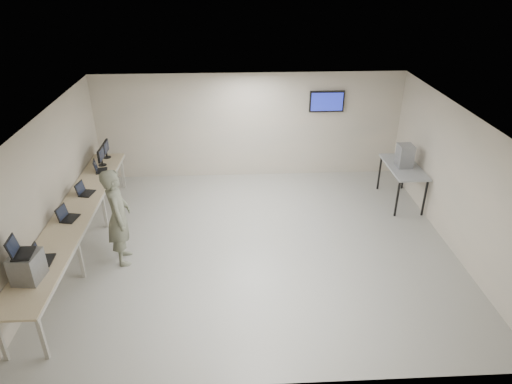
{
  "coord_description": "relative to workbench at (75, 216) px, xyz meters",
  "views": [
    {
      "loc": [
        -0.43,
        -7.95,
        5.39
      ],
      "look_at": [
        0.0,
        0.2,
        1.15
      ],
      "focal_mm": 32.0,
      "sensor_mm": 36.0,
      "label": 1
    }
  ],
  "objects": [
    {
      "name": "room",
      "position": [
        3.62,
        0.06,
        0.58
      ],
      "size": [
        8.01,
        7.01,
        2.81
      ],
      "color": "#ACACAA",
      "rests_on": "ground"
    },
    {
      "name": "workbench",
      "position": [
        0.0,
        0.0,
        0.0
      ],
      "size": [
        0.76,
        6.0,
        0.9
      ],
      "color": "#CBBD8F",
      "rests_on": "ground"
    },
    {
      "name": "equipment_box",
      "position": [
        -0.06,
        -2.08,
        0.31
      ],
      "size": [
        0.44,
        0.49,
        0.47
      ],
      "primitive_type": "cube",
      "rotation": [
        0.0,
        0.0,
        -0.11
      ],
      "color": "gray",
      "rests_on": "workbench"
    },
    {
      "name": "laptop_on_box",
      "position": [
        -0.12,
        -2.08,
        0.61
      ],
      "size": [
        0.33,
        0.39,
        0.29
      ],
      "rotation": [
        0.0,
        0.0,
        0.08
      ],
      "color": "black",
      "rests_on": "equipment_box"
    },
    {
      "name": "laptop_0",
      "position": [
        -0.07,
        -1.61,
        0.15
      ],
      "size": [
        0.32,
        0.38,
        0.29
      ],
      "rotation": [
        0.0,
        0.0,
        0.04
      ],
      "color": "black",
      "rests_on": "workbench"
    },
    {
      "name": "laptop_1",
      "position": [
        -0.07,
        -0.25,
        0.15
      ],
      "size": [
        0.36,
        0.4,
        0.28
      ],
      "rotation": [
        0.0,
        0.0,
        -0.2
      ],
      "color": "black",
      "rests_on": "workbench"
    },
    {
      "name": "laptop_2",
      "position": [
        -0.03,
        0.78,
        0.14
      ],
      "size": [
        0.34,
        0.38,
        0.27
      ],
      "rotation": [
        0.0,
        0.0,
        -0.2
      ],
      "color": "black",
      "rests_on": "workbench"
    },
    {
      "name": "laptop_3",
      "position": [
        -0.0,
        1.93,
        0.14
      ],
      "size": [
        0.35,
        0.39,
        0.27
      ],
      "rotation": [
        0.0,
        0.0,
        0.2
      ],
      "color": "black",
      "rests_on": "workbench"
    },
    {
      "name": "monitor_near",
      "position": [
        -0.01,
        2.28,
        0.33
      ],
      "size": [
        0.19,
        0.43,
        0.43
      ],
      "color": "black",
      "rests_on": "workbench"
    },
    {
      "name": "monitor_far",
      "position": [
        -0.01,
        2.75,
        0.33
      ],
      "size": [
        0.19,
        0.43,
        0.43
      ],
      "color": "black",
      "rests_on": "workbench"
    },
    {
      "name": "soldier",
      "position": [
        0.94,
        -0.37,
        0.16
      ],
      "size": [
        0.6,
        0.79,
        1.97
      ],
      "primitive_type": "imported",
      "rotation": [
        0.0,
        0.0,
        1.76
      ],
      "color": "#5A6348",
      "rests_on": "ground"
    },
    {
      "name": "side_table",
      "position": [
        7.19,
        1.73,
        0.05
      ],
      "size": [
        0.74,
        1.59,
        0.95
      ],
      "color": "#96999B",
      "rests_on": "ground"
    },
    {
      "name": "storage_bins",
      "position": [
        7.17,
        1.73,
        0.39
      ],
      "size": [
        0.34,
        0.37,
        0.53
      ],
      "color": "#919499",
      "rests_on": "side_table"
    }
  ]
}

